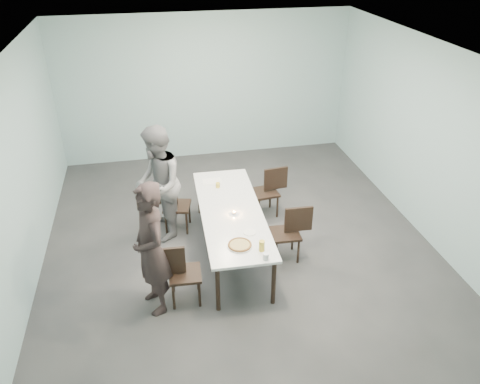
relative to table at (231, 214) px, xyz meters
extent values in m
plane|color=#333335|center=(0.15, 0.12, -0.69)|extent=(7.00, 7.00, 0.00)
cube|color=#97BABF|center=(0.15, 3.62, 0.81)|extent=(6.00, 0.02, 3.00)
cube|color=#97BABF|center=(0.15, -3.38, 0.81)|extent=(6.00, 0.02, 3.00)
cube|color=#97BABF|center=(-2.85, 0.12, 0.81)|extent=(0.02, 7.00, 3.00)
cube|color=#97BABF|center=(3.15, 0.12, 0.81)|extent=(0.02, 7.00, 3.00)
cube|color=white|center=(0.15, 0.12, 2.31)|extent=(6.00, 7.00, 0.02)
cube|color=white|center=(0.00, 0.00, 0.04)|extent=(0.98, 2.63, 0.04)
cylinder|color=black|center=(-0.41, -1.21, -0.34)|extent=(0.06, 0.06, 0.71)
cylinder|color=black|center=(-0.33, 1.23, -0.34)|extent=(0.06, 0.06, 0.71)
cylinder|color=black|center=(0.33, -1.23, -0.34)|extent=(0.06, 0.06, 0.71)
cylinder|color=black|center=(0.41, 1.21, -0.34)|extent=(0.06, 0.06, 0.71)
cube|color=black|center=(-0.80, -0.92, -0.26)|extent=(0.44, 0.44, 0.04)
cube|color=black|center=(-0.99, -0.91, -0.02)|extent=(0.42, 0.06, 0.40)
cylinder|color=black|center=(-0.97, -1.08, -0.49)|extent=(0.04, 0.04, 0.41)
cylinder|color=black|center=(-0.96, -0.74, -0.49)|extent=(0.04, 0.04, 0.41)
cylinder|color=black|center=(-0.64, -1.10, -0.49)|extent=(0.04, 0.04, 0.41)
cylinder|color=black|center=(-0.62, -0.76, -0.49)|extent=(0.04, 0.04, 0.41)
cube|color=black|center=(-0.75, 0.82, -0.26)|extent=(0.51, 0.51, 0.04)
cube|color=black|center=(-0.94, 0.86, -0.02)|extent=(0.42, 0.14, 0.40)
cylinder|color=black|center=(-0.96, 0.69, -0.49)|extent=(0.04, 0.04, 0.41)
cylinder|color=black|center=(-0.88, 1.02, -0.49)|extent=(0.04, 0.04, 0.41)
cylinder|color=black|center=(-0.63, 0.61, -0.49)|extent=(0.04, 0.04, 0.41)
cylinder|color=black|center=(-0.55, 0.94, -0.49)|extent=(0.04, 0.04, 0.41)
cube|color=black|center=(0.76, -0.30, -0.26)|extent=(0.44, 0.44, 0.04)
cube|color=black|center=(0.95, -0.31, -0.02)|extent=(0.42, 0.06, 0.40)
cylinder|color=black|center=(0.94, -0.13, -0.49)|extent=(0.04, 0.04, 0.41)
cylinder|color=black|center=(0.93, -0.47, -0.49)|extent=(0.04, 0.04, 0.41)
cylinder|color=black|center=(0.60, -0.12, -0.49)|extent=(0.04, 0.04, 0.41)
cylinder|color=black|center=(0.59, -0.46, -0.49)|extent=(0.04, 0.04, 0.41)
cube|color=black|center=(0.77, 0.96, -0.26)|extent=(0.47, 0.47, 0.04)
cube|color=black|center=(0.96, 0.98, -0.02)|extent=(0.42, 0.09, 0.40)
cylinder|color=black|center=(0.92, 1.15, -0.49)|extent=(0.04, 0.04, 0.41)
cylinder|color=black|center=(0.96, 0.81, -0.49)|extent=(0.04, 0.04, 0.41)
cylinder|color=black|center=(0.58, 1.11, -0.49)|extent=(0.04, 0.04, 0.41)
cylinder|color=black|center=(0.62, 0.77, -0.49)|extent=(0.04, 0.04, 0.41)
imported|color=black|center=(-1.20, -0.96, 0.23)|extent=(0.62, 0.77, 1.84)
imported|color=slate|center=(-1.02, 0.69, 0.24)|extent=(0.73, 0.93, 1.87)
cylinder|color=white|center=(-0.05, -0.89, 0.06)|extent=(0.34, 0.34, 0.01)
cylinder|color=tan|center=(-0.05, -0.89, 0.08)|extent=(0.30, 0.30, 0.01)
torus|color=brown|center=(-0.05, -0.89, 0.08)|extent=(0.32, 0.32, 0.03)
cylinder|color=white|center=(0.14, -0.61, 0.06)|extent=(0.18, 0.18, 0.01)
cylinder|color=gold|center=(0.21, -1.04, 0.13)|extent=(0.08, 0.08, 0.15)
cylinder|color=silver|center=(0.22, -1.22, 0.10)|extent=(0.08, 0.08, 0.09)
cylinder|color=silver|center=(0.02, -0.10, 0.07)|extent=(0.06, 0.06, 0.03)
cylinder|color=orange|center=(0.02, -0.10, 0.10)|extent=(0.04, 0.04, 0.01)
cylinder|color=gold|center=(-0.08, 0.74, 0.10)|extent=(0.07, 0.07, 0.08)
cube|color=silver|center=(-0.14, 0.95, 0.06)|extent=(0.31, 0.23, 0.01)
camera|label=1|loc=(-1.05, -5.77, 3.75)|focal=35.00mm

